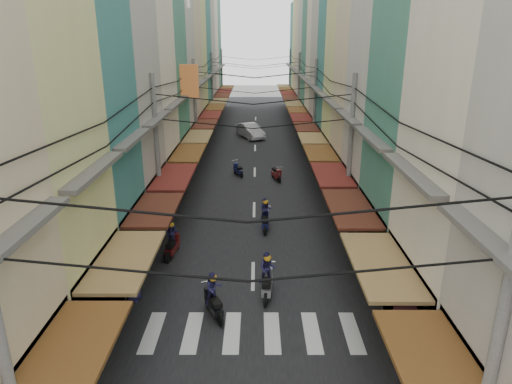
{
  "coord_description": "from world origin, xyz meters",
  "views": [
    {
      "loc": [
        0.16,
        -19.54,
        9.84
      ],
      "look_at": [
        0.12,
        4.07,
        1.79
      ],
      "focal_mm": 32.0,
      "sensor_mm": 36.0,
      "label": 1
    }
  ],
  "objects_px": {
    "bicycle": "(398,280)",
    "traffic_sign": "(420,263)",
    "market_umbrella": "(431,302)",
    "white_car": "(250,138)"
  },
  "relations": [
    {
      "from": "market_umbrella",
      "to": "white_car",
      "type": "bearing_deg",
      "value": 100.06
    },
    {
      "from": "traffic_sign",
      "to": "market_umbrella",
      "type": "bearing_deg",
      "value": -100.76
    },
    {
      "from": "market_umbrella",
      "to": "bicycle",
      "type": "bearing_deg",
      "value": 82.34
    },
    {
      "from": "white_car",
      "to": "market_umbrella",
      "type": "bearing_deg",
      "value": -104.17
    },
    {
      "from": "white_car",
      "to": "traffic_sign",
      "type": "xyz_separation_m",
      "value": [
        6.47,
        -31.51,
        2.21
      ]
    },
    {
      "from": "bicycle",
      "to": "traffic_sign",
      "type": "xyz_separation_m",
      "value": [
        -0.23,
        -2.68,
        2.21
      ]
    },
    {
      "from": "white_car",
      "to": "market_umbrella",
      "type": "xyz_separation_m",
      "value": [
        6.02,
        -33.9,
        2.12
      ]
    },
    {
      "from": "white_car",
      "to": "traffic_sign",
      "type": "distance_m",
      "value": 32.24
    },
    {
      "from": "white_car",
      "to": "traffic_sign",
      "type": "relative_size",
      "value": 1.71
    },
    {
      "from": "market_umbrella",
      "to": "traffic_sign",
      "type": "xyz_separation_m",
      "value": [
        0.46,
        2.4,
        0.09
      ]
    }
  ]
}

